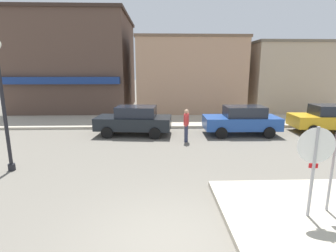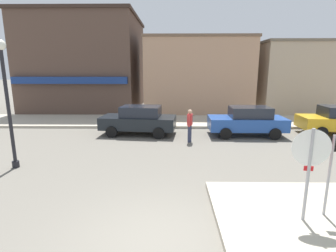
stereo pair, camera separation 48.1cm
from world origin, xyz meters
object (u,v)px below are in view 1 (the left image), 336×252
at_px(stop_sign, 314,161).
at_px(lamp_post, 1,86).
at_px(one_way_sign, 333,164).
at_px(parked_car_nearest, 134,120).
at_px(pedestrian_crossing_near, 186,124).
at_px(parked_car_third, 329,118).
at_px(parked_car_second, 242,120).

xyz_separation_m(stop_sign, lamp_post, (-8.72, 3.50, 1.44)).
height_order(stop_sign, lamp_post, lamp_post).
distance_m(one_way_sign, parked_car_nearest, 9.88).
bearing_deg(lamp_post, stop_sign, -21.89).
relative_size(stop_sign, lamp_post, 0.51).
bearing_deg(pedestrian_crossing_near, lamp_post, -151.91).
distance_m(one_way_sign, parked_car_third, 10.04).
height_order(stop_sign, parked_car_second, stop_sign).
xyz_separation_m(one_way_sign, lamp_post, (-9.32, 3.28, 1.63)).
bearing_deg(lamp_post, pedestrian_crossing_near, 28.09).
xyz_separation_m(one_way_sign, parked_car_nearest, (-5.40, 8.26, -0.52)).
xyz_separation_m(stop_sign, parked_car_third, (6.07, 8.62, -0.71)).
height_order(parked_car_third, pedestrian_crossing_near, pedestrian_crossing_near).
bearing_deg(parked_car_nearest, stop_sign, -60.50).
height_order(one_way_sign, parked_car_third, one_way_sign).
bearing_deg(one_way_sign, parked_car_second, 87.03).
distance_m(stop_sign, lamp_post, 9.50).
bearing_deg(pedestrian_crossing_near, parked_car_third, 11.05).
height_order(parked_car_nearest, parked_car_second, same).
relative_size(lamp_post, parked_car_nearest, 1.09).
bearing_deg(pedestrian_crossing_near, parked_car_nearest, 151.11).
xyz_separation_m(stop_sign, pedestrian_crossing_near, (-2.14, 7.01, -0.65)).
bearing_deg(one_way_sign, stop_sign, -159.63).
height_order(stop_sign, pedestrian_crossing_near, stop_sign).
height_order(one_way_sign, lamp_post, lamp_post).
distance_m(parked_car_second, pedestrian_crossing_near, 3.42).
bearing_deg(parked_car_second, parked_car_nearest, 178.35).
relative_size(stop_sign, one_way_sign, 1.10).
bearing_deg(parked_car_third, lamp_post, -160.92).
height_order(parked_car_second, pedestrian_crossing_near, pedestrian_crossing_near).
bearing_deg(parked_car_third, parked_car_nearest, -179.29).
xyz_separation_m(parked_car_second, pedestrian_crossing_near, (-3.16, -1.30, 0.06)).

